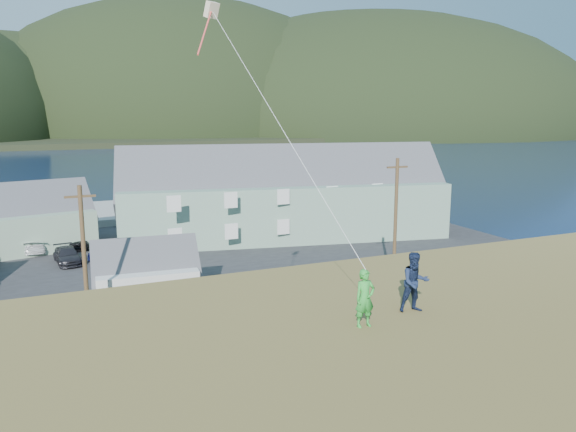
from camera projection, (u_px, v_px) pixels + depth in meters
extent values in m
plane|color=#0A1638|center=(166.00, 339.00, 31.46)|extent=(900.00, 900.00, 0.00)
cube|color=#4C3D19|center=(173.00, 352.00, 29.64)|extent=(110.00, 8.00, 0.10)
cube|color=#28282B|center=(125.00, 264.00, 46.78)|extent=(72.00, 36.00, 0.12)
cube|color=gray|center=(45.00, 217.00, 65.11)|extent=(26.00, 14.00, 0.90)
cube|color=black|center=(53.00, 131.00, 328.93)|extent=(900.00, 320.00, 2.00)
ellipsoid|color=black|center=(13.00, 132.00, 293.87)|extent=(200.00, 180.00, 100.00)
ellipsoid|color=black|center=(187.00, 130.00, 320.02)|extent=(230.00, 207.00, 142.60)
ellipsoid|color=black|center=(371.00, 129.00, 344.96)|extent=(280.00, 252.00, 134.40)
ellipsoid|color=black|center=(487.00, 126.00, 418.90)|extent=(240.00, 216.00, 100.80)
cube|color=slate|center=(284.00, 210.00, 56.29)|extent=(32.78, 14.89, 5.42)
cube|color=#47474C|center=(284.00, 168.00, 55.53)|extent=(33.23, 14.81, 8.86)
cube|color=silver|center=(147.00, 285.00, 36.66)|extent=(6.58, 4.94, 2.50)
cube|color=#47474C|center=(145.00, 257.00, 36.32)|extent=(7.08, 4.98, 4.46)
cube|color=gray|center=(27.00, 231.00, 51.03)|extent=(11.97, 8.67, 3.47)
cube|color=#47474C|center=(25.00, 201.00, 50.53)|extent=(12.44, 8.68, 6.40)
cylinder|color=#47331E|center=(85.00, 264.00, 30.47)|extent=(0.24, 0.24, 8.59)
cylinder|color=#47331E|center=(395.00, 227.00, 38.22)|extent=(0.24, 0.24, 9.37)
imported|color=navy|center=(99.00, 256.00, 46.31)|extent=(1.72, 3.88, 1.30)
imported|color=white|center=(35.00, 244.00, 50.42)|extent=(2.05, 4.95, 1.43)
imported|color=black|center=(67.00, 255.00, 46.60)|extent=(2.35, 4.67, 1.30)
imported|color=black|center=(80.00, 240.00, 51.91)|extent=(2.31, 4.50, 1.47)
imported|color=green|center=(365.00, 298.00, 14.06)|extent=(0.54, 0.36, 1.48)
imported|color=#16213D|center=(415.00, 282.00, 15.11)|extent=(0.91, 0.78, 1.65)
cube|color=beige|center=(212.00, 10.00, 19.97)|extent=(0.59, 0.58, 0.60)
cylinder|color=#FE4C42|center=(205.00, 31.00, 18.77)|extent=(0.06, 0.06, 3.31)
cylinder|color=white|center=(275.00, 117.00, 16.95)|extent=(0.02, 0.02, 11.56)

